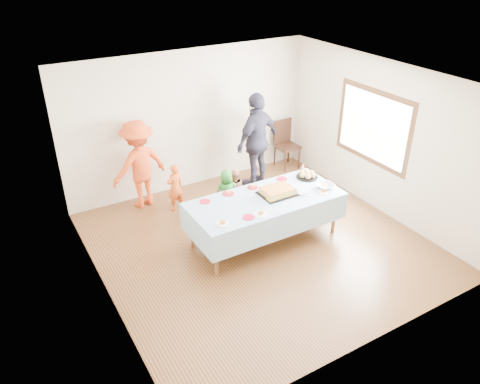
{
  "coord_description": "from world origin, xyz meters",
  "views": [
    {
      "loc": [
        -3.49,
        -5.32,
        4.45
      ],
      "look_at": [
        -0.19,
        0.3,
        0.88
      ],
      "focal_mm": 35.0,
      "sensor_mm": 36.0,
      "label": 1
    }
  ],
  "objects_px": {
    "dining_chair": "(285,141)",
    "birthday_cake": "(278,191)",
    "party_table": "(265,201)",
    "adult_left": "(139,165)"
  },
  "relations": [
    {
      "from": "party_table",
      "to": "birthday_cake",
      "type": "bearing_deg",
      "value": 3.88
    },
    {
      "from": "dining_chair",
      "to": "adult_left",
      "type": "distance_m",
      "value": 3.3
    },
    {
      "from": "dining_chair",
      "to": "birthday_cake",
      "type": "bearing_deg",
      "value": -129.64
    },
    {
      "from": "adult_left",
      "to": "birthday_cake",
      "type": "bearing_deg",
      "value": 114.5
    },
    {
      "from": "adult_left",
      "to": "party_table",
      "type": "bearing_deg",
      "value": 109.76
    },
    {
      "from": "party_table",
      "to": "dining_chair",
      "type": "distance_m",
      "value": 2.94
    },
    {
      "from": "party_table",
      "to": "adult_left",
      "type": "bearing_deg",
      "value": 122.19
    },
    {
      "from": "birthday_cake",
      "to": "dining_chair",
      "type": "bearing_deg",
      "value": 51.92
    },
    {
      "from": "dining_chair",
      "to": "adult_left",
      "type": "height_order",
      "value": "adult_left"
    },
    {
      "from": "party_table",
      "to": "dining_chair",
      "type": "xyz_separation_m",
      "value": [
        1.95,
        2.19,
        -0.15
      ]
    }
  ]
}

